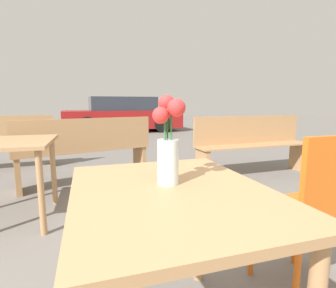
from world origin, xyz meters
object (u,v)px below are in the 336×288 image
Objects in this scene: bench_near at (252,142)px; bench_far at (0,141)px; table_back at (9,155)px; cafe_chair at (313,205)px; table_front at (171,215)px; flower_vase at (168,145)px; bench_middle at (86,149)px; parked_car at (122,115)px.

bench_far is (-3.45, 1.60, -0.01)m from bench_near.
bench_near is 2.07× the size of table_back.
cafe_chair reaches higher than bench_far.
bench_far is at bearing 109.10° from table_front.
table_back is at bearing 117.43° from flower_vase.
bench_near is 3.02m from table_back.
bench_middle is (-2.28, 0.37, -0.00)m from bench_near.
bench_middle reaches higher than table_back.
bench_near is at bearing 57.81° from cafe_chair.
bench_near reaches higher than table_back.
table_back is (-0.82, 1.66, -0.01)m from table_front.
table_front is at bearing -87.12° from bench_middle.
parked_car is at bearing 74.26° from bench_middle.
bench_middle is 1.11× the size of bench_far.
parked_car is at bearing 59.39° from bench_far.
bench_far is at bearing 155.19° from bench_near.
table_front is 1.12× the size of table_back.
bench_near is at bearing -24.81° from bench_far.
parked_car reaches higher than bench_near.
bench_middle is 1.98× the size of table_back.
table_back is at bearing 135.21° from cafe_chair.
table_front is 2.75× the size of flower_vase.
table_front is 3.06m from bench_near.
bench_middle is 1.70m from bench_far.
flower_vase is 0.88m from cafe_chair.
flower_vase is 0.08× the size of parked_car.
bench_near is (1.34, 2.13, -0.05)m from cafe_chair.
cafe_chair reaches higher than bench_middle.
bench_far reaches higher than table_back.
table_front is at bearing -100.47° from parked_car.
table_back is (-2.97, -0.51, 0.13)m from bench_near.
bench_near is 6.54m from parked_car.
parked_car reaches higher than cafe_chair.
bench_near and bench_middle have the same top height.
bench_near is 2.31m from bench_middle.
bench_near is (2.14, 2.12, -0.41)m from flower_vase.
parked_car is at bearing 84.73° from cafe_chair.
bench_far is (-2.11, 3.73, -0.06)m from cafe_chair.
bench_near is at bearing 44.69° from flower_vase.
cafe_chair is 0.50× the size of bench_near.
bench_near is at bearing -9.18° from bench_middle.
table_front is 0.82m from cafe_chair.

